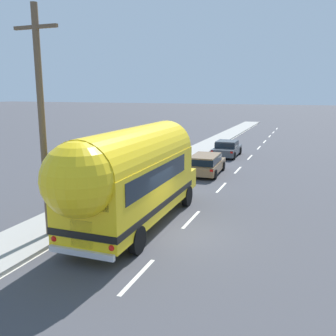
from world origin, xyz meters
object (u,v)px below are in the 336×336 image
at_px(painted_bus, 130,175).
at_px(car_lead, 206,163).
at_px(utility_pole, 42,122).
at_px(car_second, 227,148).

xyz_separation_m(painted_bus, car_lead, (0.11, 11.03, -1.52)).
relative_size(utility_pole, car_lead, 1.94).
bearing_deg(car_lead, utility_pole, -101.90).
bearing_deg(car_second, painted_bus, -89.84).
distance_m(utility_pole, car_lead, 13.64).
height_order(utility_pole, car_second, utility_pole).
bearing_deg(car_lead, painted_bus, -90.59).
bearing_deg(car_lead, car_second, 91.26).
height_order(painted_bus, car_second, painted_bus).
bearing_deg(painted_bus, car_second, 90.16).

